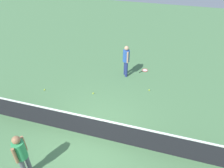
{
  "coord_description": "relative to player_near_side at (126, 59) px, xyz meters",
  "views": [
    {
      "loc": [
        -2.24,
        4.92,
        6.12
      ],
      "look_at": [
        -0.08,
        -2.24,
        0.9
      ],
      "focal_mm": 33.89,
      "sensor_mm": 36.0,
      "label": 1
    }
  ],
  "objects": [
    {
      "name": "tennis_ball_by_net",
      "position": [
        1.08,
        2.03,
        -0.98
      ],
      "size": [
        0.07,
        0.07,
        0.07
      ],
      "primitive_type": "sphere",
      "color": "#C6E033",
      "rests_on": "ground_plane"
    },
    {
      "name": "player_far_side",
      "position": [
        1.53,
        6.48,
        0.0
      ],
      "size": [
        0.36,
        0.52,
        1.7
      ],
      "color": "#595960",
      "rests_on": "ground_plane"
    },
    {
      "name": "player_near_side",
      "position": [
        0.0,
        0.0,
        0.0
      ],
      "size": [
        0.47,
        0.49,
        1.7
      ],
      "color": "navy",
      "rests_on": "ground_plane"
    },
    {
      "name": "tennis_ball_midcourt",
      "position": [
        -1.43,
        1.02,
        -0.98
      ],
      "size": [
        0.07,
        0.07,
        0.07
      ],
      "primitive_type": "sphere",
      "color": "#C6E033",
      "rests_on": "ground_plane"
    },
    {
      "name": "tennis_ball_near_player",
      "position": [
        3.43,
        2.46,
        -0.98
      ],
      "size": [
        0.07,
        0.07,
        0.07
      ],
      "primitive_type": "sphere",
      "color": "#C6E033",
      "rests_on": "ground_plane"
    },
    {
      "name": "court_net",
      "position": [
        0.17,
        4.47,
        -0.51
      ],
      "size": [
        10.09,
        0.09,
        1.07
      ],
      "color": "#4C4C51",
      "rests_on": "ground_plane"
    },
    {
      "name": "tennis_racket_near_player",
      "position": [
        -0.9,
        -0.78,
        -1.0
      ],
      "size": [
        0.5,
        0.56,
        0.03
      ],
      "color": "red",
      "rests_on": "ground_plane"
    },
    {
      "name": "ground_plane",
      "position": [
        0.17,
        4.47,
        -1.01
      ],
      "size": [
        40.0,
        40.0,
        0.0
      ],
      "primitive_type": "plane",
      "color": "#4C7A4C"
    }
  ]
}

